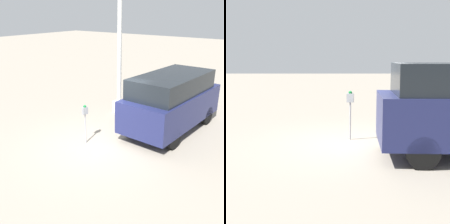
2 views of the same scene
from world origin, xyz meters
The scene contains 2 objects.
ground_plane centered at (0.00, 0.00, 0.00)m, with size 80.00×80.00×0.00m, color gray.
parking_meter_near centered at (-0.23, 0.52, 1.08)m, with size 0.22×0.15×1.46m.
Camera 2 is at (-0.59, -9.47, 2.46)m, focal length 55.00 mm.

